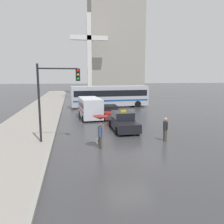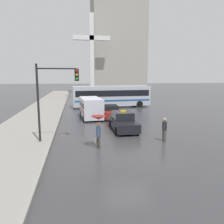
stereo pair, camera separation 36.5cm
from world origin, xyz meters
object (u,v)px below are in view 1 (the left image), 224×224
object	(u,v)px
ambulance_van	(90,107)
monument_cross	(89,51)
pedestrian_with_umbrella	(100,123)
sedan_red	(110,112)
taxi	(123,122)
city_bus	(110,95)
pedestrian_man	(165,127)
traffic_light	(56,89)

from	to	relation	value
ambulance_van	monument_cross	xyz separation A→B (m)	(1.93, 22.10, 8.43)
pedestrian_with_umbrella	monument_cross	bearing A→B (deg)	-32.81
sedan_red	pedestrian_with_umbrella	distance (m)	10.74
taxi	city_bus	bearing A→B (deg)	-95.65
ambulance_van	city_bus	distance (m)	9.17
pedestrian_man	taxi	bearing A→B (deg)	-170.40
taxi	pedestrian_man	distance (m)	4.38
sedan_red	city_bus	world-z (taller)	city_bus
taxi	pedestrian_with_umbrella	size ratio (longest dim) A/B	2.21
sedan_red	traffic_light	distance (m)	10.61
pedestrian_with_umbrella	monument_cross	distance (m)	33.62
city_bus	pedestrian_man	xyz separation A→B (m)	(0.67, -18.11, -0.77)
pedestrian_man	traffic_light	bearing A→B (deg)	-115.64
pedestrian_with_umbrella	pedestrian_man	world-z (taller)	pedestrian_with_umbrella
sedan_red	pedestrian_with_umbrella	world-z (taller)	pedestrian_with_umbrella
taxi	city_bus	size ratio (longest dim) A/B	0.40
ambulance_van	pedestrian_with_umbrella	xyz separation A→B (m)	(-0.29, -10.48, 0.40)
taxi	traffic_light	size ratio (longest dim) A/B	0.87
pedestrian_with_umbrella	traffic_light	distance (m)	3.72
pedestrian_with_umbrella	pedestrian_man	bearing A→B (deg)	-109.78
sedan_red	pedestrian_man	distance (m)	9.90
ambulance_van	monument_cross	distance (m)	23.73
ambulance_van	traffic_light	world-z (taller)	traffic_light
traffic_light	pedestrian_man	bearing A→B (deg)	-6.80
taxi	pedestrian_with_umbrella	xyz separation A→B (m)	(-2.58, -4.59, 0.94)
taxi	pedestrian_with_umbrella	bearing A→B (deg)	60.69
pedestrian_with_umbrella	traffic_light	size ratio (longest dim) A/B	0.39
pedestrian_with_umbrella	pedestrian_man	distance (m)	4.76
city_bus	monument_cross	size ratio (longest dim) A/B	0.68
taxi	traffic_light	world-z (taller)	traffic_light
traffic_light	pedestrian_with_umbrella	bearing A→B (deg)	-31.18
ambulance_van	monument_cross	size ratio (longest dim) A/B	0.30
traffic_light	monument_cross	bearing A→B (deg)	80.99
taxi	traffic_light	distance (m)	6.72
taxi	city_bus	xyz separation A→B (m)	(1.41, 14.26, 1.06)
sedan_red	city_bus	xyz separation A→B (m)	(1.52, 8.45, 1.12)
sedan_red	traffic_light	world-z (taller)	traffic_light
traffic_light	monument_cross	distance (m)	31.91
pedestrian_with_umbrella	sedan_red	bearing A→B (deg)	-42.26
taxi	monument_cross	bearing A→B (deg)	-89.28
taxi	pedestrian_with_umbrella	distance (m)	5.35
taxi	city_bus	distance (m)	14.37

